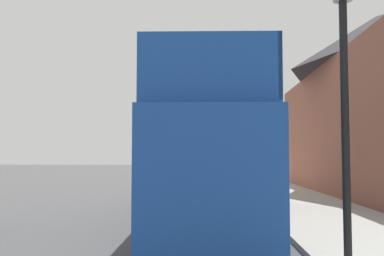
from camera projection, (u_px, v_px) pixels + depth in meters
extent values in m
plane|color=#4C4C4F|center=(140.00, 191.00, 23.88)|extent=(144.00, 144.00, 0.00)
cube|color=#ADAAA3|center=(285.00, 195.00, 20.65)|extent=(3.58, 108.00, 0.14)
cube|color=#935642|center=(379.00, 131.00, 21.82)|extent=(6.00, 18.14, 6.16)
pyramid|color=#2D2D33|center=(377.00, 42.00, 22.09)|extent=(6.00, 18.14, 2.62)
cube|color=#19479E|center=(207.00, 170.00, 12.30)|extent=(2.52, 11.02, 2.43)
cube|color=yellow|center=(207.00, 166.00, 11.76)|extent=(2.49, 6.07, 0.45)
cube|color=black|center=(207.00, 144.00, 12.35)|extent=(2.54, 10.14, 0.70)
cube|color=#19479E|center=(207.00, 124.00, 12.38)|extent=(2.51, 10.14, 0.10)
cube|color=#19479E|center=(165.00, 102.00, 12.45)|extent=(0.18, 10.12, 1.13)
cube|color=#19479E|center=(249.00, 102.00, 12.39)|extent=(0.18, 10.12, 1.13)
cube|color=#19479E|center=(209.00, 65.00, 7.41)|extent=(2.40, 0.10, 1.13)
cube|color=#19479E|center=(205.00, 116.00, 16.70)|extent=(2.42, 1.57, 1.13)
cylinder|color=black|center=(175.00, 195.00, 15.67)|extent=(0.29, 1.00, 1.00)
cylinder|color=black|center=(237.00, 196.00, 15.62)|extent=(0.29, 1.00, 1.00)
cylinder|color=black|center=(155.00, 224.00, 9.08)|extent=(0.29, 1.00, 1.00)
cylinder|color=black|center=(262.00, 225.00, 9.03)|extent=(0.29, 1.00, 1.00)
cube|color=maroon|center=(221.00, 186.00, 20.72)|extent=(1.85, 4.49, 0.66)
cube|color=black|center=(222.00, 173.00, 20.62)|extent=(1.60, 2.16, 0.49)
cylinder|color=black|center=(204.00, 187.00, 22.11)|extent=(0.21, 0.67, 0.67)
cylinder|color=black|center=(237.00, 187.00, 22.08)|extent=(0.21, 0.67, 0.67)
cylinder|color=black|center=(204.00, 192.00, 19.35)|extent=(0.21, 0.67, 0.67)
cylinder|color=black|center=(242.00, 192.00, 19.31)|extent=(0.21, 0.67, 0.67)
cylinder|color=black|center=(345.00, 131.00, 7.27)|extent=(0.13, 0.13, 4.30)
cylinder|color=black|center=(274.00, 147.00, 16.24)|extent=(0.13, 0.13, 4.15)
cylinder|color=silver|center=(274.00, 84.00, 16.38)|extent=(0.32, 0.32, 0.45)
cone|color=black|center=(273.00, 75.00, 16.40)|extent=(0.35, 0.35, 0.22)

